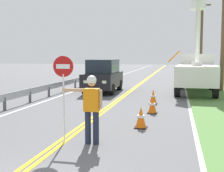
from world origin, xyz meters
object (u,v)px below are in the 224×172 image
at_px(utility_pole_mid, 201,37).
at_px(utility_bucket_truck, 196,70).
at_px(utility_pole_near, 224,25).
at_px(traffic_cone_mid, 152,105).
at_px(traffic_cone_lead, 141,118).
at_px(oncoming_suv_nearest, 103,76).
at_px(stop_sign_paddle, 63,79).
at_px(traffic_cone_tail, 153,97).
at_px(flagger_worker, 91,105).

bearing_deg(utility_pole_mid, utility_bucket_truck, -94.99).
xyz_separation_m(utility_pole_near, traffic_cone_mid, (-3.85, -8.94, -3.98)).
height_order(utility_bucket_truck, utility_pole_mid, utility_pole_mid).
bearing_deg(traffic_cone_lead, utility_bucket_truck, 77.47).
bearing_deg(utility_pole_near, oncoming_suv_nearest, -163.13).
relative_size(stop_sign_paddle, traffic_cone_tail, 3.33).
bearing_deg(traffic_cone_tail, oncoming_suv_nearest, 130.26).
height_order(utility_bucket_truck, traffic_cone_mid, utility_bucket_truck).
height_order(traffic_cone_mid, traffic_cone_tail, same).
height_order(flagger_worker, utility_bucket_truck, utility_bucket_truck).
distance_m(utility_bucket_truck, traffic_cone_tail, 5.86).
bearing_deg(oncoming_suv_nearest, stop_sign_paddle, -81.41).
xyz_separation_m(utility_pole_mid, traffic_cone_tail, (-3.65, -20.56, -4.10)).
relative_size(stop_sign_paddle, traffic_cone_mid, 3.33).
bearing_deg(traffic_cone_tail, traffic_cone_mid, -86.16).
xyz_separation_m(flagger_worker, traffic_cone_mid, (1.22, 4.64, -0.71)).
relative_size(oncoming_suv_nearest, utility_pole_mid, 0.55).
xyz_separation_m(oncoming_suv_nearest, traffic_cone_mid, (3.70, -6.65, -0.72)).
xyz_separation_m(utility_pole_mid, traffic_cone_mid, (-3.48, -23.04, -4.10)).
xyz_separation_m(utility_bucket_truck, traffic_cone_tail, (-2.31, -5.27, -1.10)).
relative_size(oncoming_suv_nearest, traffic_cone_lead, 6.64).
bearing_deg(utility_pole_mid, utility_pole_near, -88.50).
relative_size(flagger_worker, utility_bucket_truck, 0.26).
relative_size(utility_pole_near, traffic_cone_mid, 11.81).
bearing_deg(stop_sign_paddle, utility_bucket_truck, 71.53).
height_order(utility_pole_near, traffic_cone_lead, utility_pole_near).
relative_size(utility_pole_near, traffic_cone_lead, 11.81).
height_order(oncoming_suv_nearest, traffic_cone_lead, oncoming_suv_nearest).
bearing_deg(utility_pole_near, utility_bucket_truck, -145.09).
bearing_deg(utility_pole_near, utility_pole_mid, 91.50).
relative_size(oncoming_suv_nearest, traffic_cone_mid, 6.64).
bearing_deg(stop_sign_paddle, utility_pole_near, 66.72).
height_order(utility_pole_near, traffic_cone_tail, utility_pole_near).
bearing_deg(utility_pole_mid, oncoming_suv_nearest, -113.65).
distance_m(stop_sign_paddle, utility_pole_mid, 28.35).
relative_size(utility_bucket_truck, traffic_cone_lead, 9.88).
bearing_deg(oncoming_suv_nearest, traffic_cone_mid, -60.93).
bearing_deg(oncoming_suv_nearest, utility_pole_near, 16.87).
distance_m(utility_pole_near, traffic_cone_tail, 8.58).
relative_size(utility_bucket_truck, traffic_cone_tail, 9.88).
bearing_deg(utility_pole_mid, stop_sign_paddle, -101.18).
bearing_deg(utility_pole_mid, traffic_cone_lead, -98.07).
relative_size(stop_sign_paddle, utility_bucket_truck, 0.34).
bearing_deg(utility_pole_near, traffic_cone_lead, -109.14).
bearing_deg(traffic_cone_lead, flagger_worker, -117.61).
bearing_deg(traffic_cone_mid, traffic_cone_tail, 93.84).
bearing_deg(utility_bucket_truck, utility_pole_mid, 85.01).
height_order(utility_bucket_truck, traffic_cone_tail, utility_bucket_truck).
distance_m(stop_sign_paddle, traffic_cone_mid, 5.23).
xyz_separation_m(utility_pole_mid, traffic_cone_lead, (-3.64, -25.64, -4.10)).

